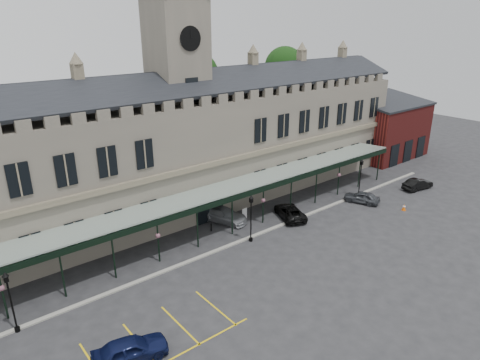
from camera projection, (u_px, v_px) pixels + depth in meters
ground at (284, 265)px, 36.56m from camera, size 140.00×140.00×0.00m
station_building at (182, 151)px, 45.86m from camera, size 60.00×10.36×17.30m
clock_tower at (178, 88)px, 43.58m from camera, size 5.60×5.60×24.80m
canopy at (230, 211)px, 41.15m from camera, size 50.00×4.10×4.30m
brick_annex at (386, 129)px, 64.54m from camera, size 12.40×8.36×9.23m
kerb at (243, 240)px, 40.55m from camera, size 60.00×0.40×0.12m
parking_markings at (143, 349)px, 27.24m from camera, size 16.00×6.00×0.01m
tree_behind_mid at (196, 76)px, 54.95m from camera, size 6.00×6.00×16.00m
tree_behind_right at (285, 68)px, 64.36m from camera, size 6.00×6.00×16.00m
lamp_post_left at (10, 297)px, 27.82m from camera, size 0.44×0.44×4.61m
lamp_post_mid at (251, 214)px, 39.52m from camera, size 0.44×0.44×4.69m
lamp_post_right at (361, 174)px, 49.82m from camera, size 0.44×0.44×4.62m
traffic_cone at (404, 207)px, 46.88m from camera, size 0.45×0.45×0.71m
sign_board at (245, 214)px, 44.90m from camera, size 0.67×0.09×1.14m
bollard_left at (211, 227)px, 42.24m from camera, size 0.15×0.15×0.83m
bollard_right at (263, 205)px, 47.26m from camera, size 0.15×0.15×0.83m
car_left_a at (130, 349)px, 26.10m from camera, size 4.90×2.78×1.57m
car_taxi at (223, 215)px, 44.16m from camera, size 3.99×5.62×1.51m
car_van at (290, 212)px, 45.03m from camera, size 3.94×5.33×1.34m
car_right_a at (362, 197)px, 48.72m from camera, size 2.94×4.28×1.35m
car_right_b at (418, 184)px, 52.57m from camera, size 4.30×2.07×1.36m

